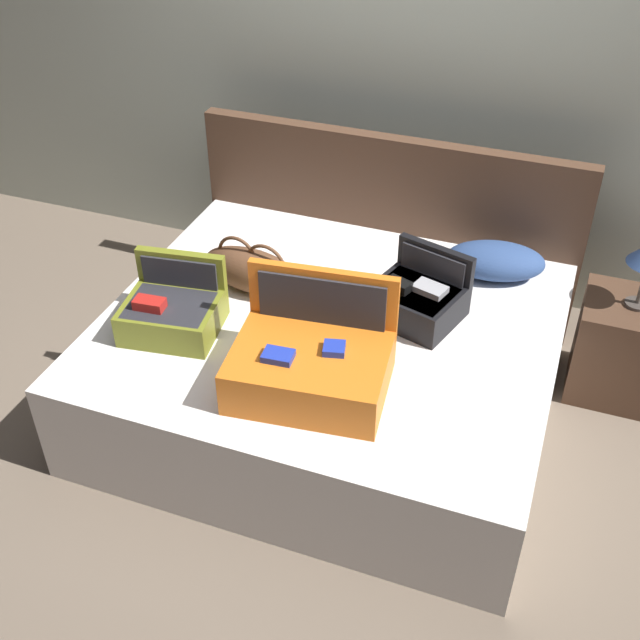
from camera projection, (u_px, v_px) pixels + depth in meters
name	position (u px, v px, depth m)	size (l,w,h in m)	color
ground_plane	(298.00, 463.00, 3.41)	(12.00, 12.00, 0.00)	#6B5B4C
back_wall	(416.00, 48.00, 3.86)	(8.00, 0.10, 2.60)	#B7C1B2
bed	(330.00, 365.00, 3.56)	(1.94, 1.67, 0.49)	silver
headboard	(387.00, 226.00, 4.07)	(1.98, 0.08, 0.98)	#4C3323
hard_case_large	(311.00, 363.00, 3.01)	(0.64, 0.52, 0.42)	#D16619
hard_case_medium	(173.00, 311.00, 3.33)	(0.44, 0.39, 0.30)	olive
hard_case_small	(417.00, 298.00, 3.40)	(0.44, 0.41, 0.29)	black
duffel_bag	(252.00, 270.00, 3.56)	(0.52, 0.26, 0.26)	brown
pillow_near_headboard	(495.00, 261.00, 3.66)	(0.46, 0.26, 0.16)	navy
nightstand	(624.00, 348.00, 3.65)	(0.44, 0.40, 0.49)	#4C3323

